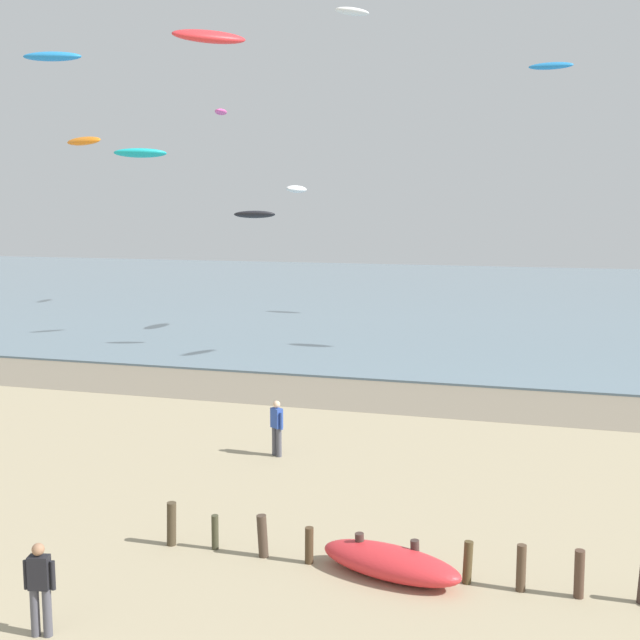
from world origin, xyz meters
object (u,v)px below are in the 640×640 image
at_px(grounded_kite, 390,562).
at_px(kite_aloft_11, 296,189).
at_px(kite_aloft_10, 209,37).
at_px(person_by_waterline, 40,587).
at_px(kite_aloft_2, 255,214).
at_px(kite_aloft_4, 52,56).
at_px(kite_aloft_5, 551,66).
at_px(kite_aloft_12, 352,11).
at_px(kite_aloft_8, 84,141).
at_px(person_nearest_camera, 277,426).
at_px(kite_aloft_0, 140,153).
at_px(kite_aloft_9, 221,112).

height_order(grounded_kite, kite_aloft_11, kite_aloft_11).
bearing_deg(kite_aloft_10, kite_aloft_11, -121.55).
bearing_deg(kite_aloft_11, person_by_waterline, -167.98).
bearing_deg(kite_aloft_2, kite_aloft_11, 69.02).
xyz_separation_m(kite_aloft_4, kite_aloft_5, (28.61, 9.75, -0.38)).
height_order(person_by_waterline, grounded_kite, person_by_waterline).
xyz_separation_m(kite_aloft_5, kite_aloft_12, (-9.29, -12.59, 1.12)).
distance_m(person_by_waterline, kite_aloft_10, 18.58).
distance_m(kite_aloft_8, kite_aloft_10, 12.30).
bearing_deg(person_nearest_camera, kite_aloft_0, 129.96).
xyz_separation_m(kite_aloft_9, kite_aloft_12, (13.16, -13.74, 3.03)).
relative_size(kite_aloft_0, kite_aloft_9, 1.11).
bearing_deg(person_by_waterline, kite_aloft_11, 100.94).
bearing_deg(kite_aloft_10, kite_aloft_12, -134.09).
xyz_separation_m(kite_aloft_0, kite_aloft_12, (10.04, 3.63, 6.97)).
xyz_separation_m(kite_aloft_0, kite_aloft_9, (-3.13, 17.37, 3.94)).
bearing_deg(grounded_kite, kite_aloft_4, 148.64).
distance_m(grounded_kite, kite_aloft_11, 33.13).
xyz_separation_m(kite_aloft_9, kite_aloft_11, (8.88, -9.81, -5.63)).
height_order(kite_aloft_0, kite_aloft_9, kite_aloft_9).
relative_size(person_nearest_camera, kite_aloft_2, 0.82).
bearing_deg(person_nearest_camera, kite_aloft_9, 115.93).
bearing_deg(kite_aloft_12, person_by_waterline, 46.37).
xyz_separation_m(person_nearest_camera, kite_aloft_5, (6.66, 31.33, 15.10)).
bearing_deg(grounded_kite, kite_aloft_10, 145.42).
relative_size(kite_aloft_10, kite_aloft_12, 1.25).
height_order(kite_aloft_4, kite_aloft_5, kite_aloft_4).
relative_size(person_nearest_camera, kite_aloft_5, 0.64).
height_order(kite_aloft_4, kite_aloft_9, kite_aloft_4).
bearing_deg(kite_aloft_8, kite_aloft_11, -96.23).
height_order(person_nearest_camera, kite_aloft_9, kite_aloft_9).
distance_m(grounded_kite, kite_aloft_2, 27.54).
distance_m(kite_aloft_5, kite_aloft_8, 29.30).
bearing_deg(kite_aloft_2, person_nearest_camera, -85.65).
distance_m(kite_aloft_9, kite_aloft_11, 14.38).
relative_size(kite_aloft_4, kite_aloft_9, 1.50).
xyz_separation_m(kite_aloft_4, kite_aloft_8, (9.27, -11.52, -6.02)).
bearing_deg(kite_aloft_12, kite_aloft_5, -174.40).
height_order(grounded_kite, kite_aloft_12, kite_aloft_12).
distance_m(person_by_waterline, kite_aloft_0, 30.49).
height_order(kite_aloft_2, kite_aloft_5, kite_aloft_5).
height_order(kite_aloft_0, kite_aloft_2, kite_aloft_0).
bearing_deg(kite_aloft_0, person_by_waterline, 83.65).
xyz_separation_m(kite_aloft_8, kite_aloft_10, (9.49, -7.39, 2.57)).
bearing_deg(kite_aloft_9, kite_aloft_0, 177.55).
distance_m(person_nearest_camera, kite_aloft_11, 24.88).
bearing_deg(kite_aloft_10, kite_aloft_9, -109.17).
xyz_separation_m(kite_aloft_2, kite_aloft_9, (-8.66, 15.86, 7.01)).
height_order(kite_aloft_4, kite_aloft_8, kite_aloft_4).
distance_m(kite_aloft_2, kite_aloft_5, 22.05).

